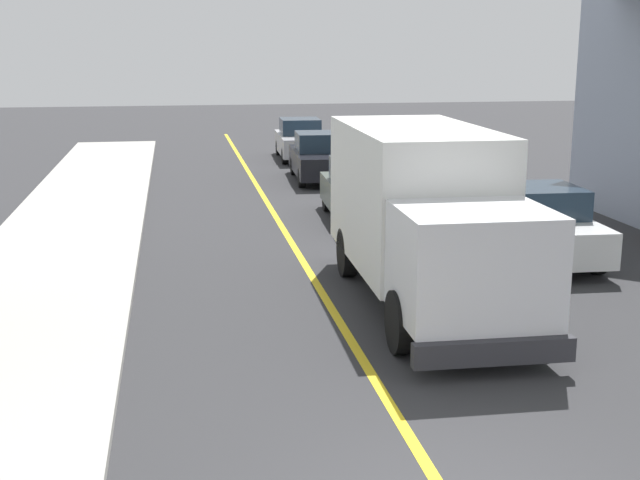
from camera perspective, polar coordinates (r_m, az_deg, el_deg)
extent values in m
cube|color=gold|center=(18.08, -0.83, -1.99)|extent=(0.16, 56.00, 0.01)
cube|color=silver|center=(16.25, 6.36, 3.06)|extent=(2.50, 5.05, 2.60)
cube|color=silver|center=(13.07, 10.24, -1.57)|extent=(2.32, 2.04, 1.70)
cube|color=#1E2D3D|center=(12.16, 11.67, -0.92)|extent=(2.04, 0.12, 0.75)
cube|color=#2D2D33|center=(12.41, 11.65, -7.42)|extent=(2.40, 0.25, 0.36)
cylinder|color=black|center=(13.88, 13.94, -4.97)|extent=(0.32, 1.01, 1.00)
cylinder|color=black|center=(13.24, 5.47, -5.52)|extent=(0.32, 1.01, 1.00)
cylinder|color=black|center=(18.00, 8.45, -0.57)|extent=(0.32, 1.01, 1.00)
cylinder|color=black|center=(17.51, 1.87, -0.82)|extent=(0.32, 1.01, 1.00)
cube|color=#4C564C|center=(23.02, 2.90, 2.93)|extent=(2.00, 4.48, 0.76)
cube|color=#1E2D3D|center=(23.05, 2.86, 4.71)|extent=(1.67, 1.87, 0.64)
cylinder|color=black|center=(21.88, 5.57, 1.47)|extent=(0.25, 0.65, 0.64)
cylinder|color=black|center=(21.59, 1.47, 1.37)|extent=(0.25, 0.65, 0.64)
cylinder|color=black|center=(24.58, 4.14, 2.78)|extent=(0.25, 0.65, 0.64)
cylinder|color=black|center=(24.32, 0.48, 2.71)|extent=(0.25, 0.65, 0.64)
cube|color=black|center=(29.81, -0.01, 5.28)|extent=(2.01, 4.48, 0.76)
cube|color=#1E2D3D|center=(29.87, -0.04, 6.65)|extent=(1.67, 1.87, 0.64)
cylinder|color=black|center=(28.58, 1.92, 4.27)|extent=(0.25, 0.65, 0.64)
cylinder|color=black|center=(28.38, -1.25, 4.21)|extent=(0.25, 0.65, 0.64)
cylinder|color=black|center=(31.34, 1.11, 5.06)|extent=(0.25, 0.65, 0.64)
cylinder|color=black|center=(31.15, -1.78, 5.01)|extent=(0.25, 0.65, 0.64)
cube|color=#B7B7BC|center=(35.38, -1.33, 6.52)|extent=(1.97, 4.47, 0.76)
cube|color=#1E2D3D|center=(35.45, -1.36, 7.67)|extent=(1.65, 1.86, 0.64)
cylinder|color=black|center=(34.13, 0.26, 5.72)|extent=(0.24, 0.65, 0.64)
cylinder|color=black|center=(33.95, -2.40, 5.67)|extent=(0.24, 0.65, 0.64)
cylinder|color=black|center=(36.90, -0.34, 6.28)|extent=(0.24, 0.65, 0.64)
cylinder|color=black|center=(36.73, -2.80, 6.24)|extent=(0.24, 0.65, 0.64)
cube|color=silver|center=(19.47, 14.43, 0.64)|extent=(2.00, 4.48, 0.76)
cube|color=#1E2D3D|center=(19.20, 14.71, 2.59)|extent=(1.67, 1.87, 0.64)
cylinder|color=black|center=(20.56, 10.91, 0.54)|extent=(0.25, 0.65, 0.64)
cylinder|color=black|center=(21.10, 14.99, 0.64)|extent=(0.25, 0.65, 0.64)
cylinder|color=black|center=(17.98, 13.65, -1.41)|extent=(0.25, 0.65, 0.64)
cylinder|color=black|center=(18.60, 18.21, -1.23)|extent=(0.25, 0.65, 0.64)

